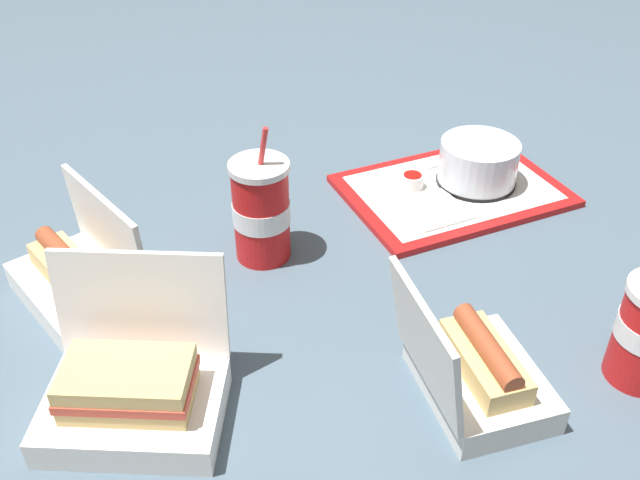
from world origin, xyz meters
name	(u,v)px	position (x,y,z in m)	size (l,w,h in m)	color
ground_plane	(311,259)	(0.00, 0.00, 0.00)	(3.20, 3.20, 0.00)	#4C6070
food_tray	(452,190)	(0.30, 0.09, 0.01)	(0.38, 0.28, 0.01)	red
cake_container	(478,164)	(0.34, 0.09, 0.05)	(0.14, 0.14, 0.08)	black
ketchup_cup	(412,180)	(0.23, 0.12, 0.03)	(0.04, 0.04, 0.02)	white
napkin_stack	(434,210)	(0.23, 0.04, 0.02)	(0.10, 0.10, 0.00)	white
plastic_fork	(413,171)	(0.26, 0.16, 0.02)	(0.11, 0.01, 0.01)	white
clamshell_hotdog_back	(79,279)	(-0.34, 0.02, 0.04)	(0.19, 0.24, 0.16)	white
clamshell_sandwich_corner	(133,390)	(-0.30, -0.22, 0.04)	(0.26, 0.24, 0.18)	white
clamshell_hotdog_center	(475,372)	(0.09, -0.33, 0.04)	(0.17, 0.18, 0.17)	white
soda_cup_left	(261,211)	(-0.07, 0.04, 0.08)	(0.09, 0.09, 0.22)	red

